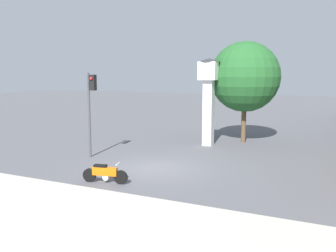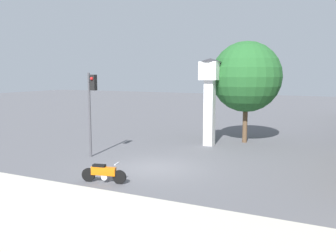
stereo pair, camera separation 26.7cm
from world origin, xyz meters
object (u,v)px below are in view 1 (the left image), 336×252
(motorcycle, at_px, (105,173))
(street_tree, at_px, (245,77))
(clock_tower, at_px, (209,88))
(traffic_light, at_px, (91,100))

(motorcycle, height_order, street_tree, street_tree)
(motorcycle, distance_m, street_tree, 12.14)
(clock_tower, height_order, street_tree, street_tree)
(street_tree, bearing_deg, traffic_light, -128.45)
(motorcycle, height_order, clock_tower, clock_tower)
(clock_tower, xyz_separation_m, street_tree, (1.69, 1.93, 0.67))
(motorcycle, distance_m, traffic_light, 5.53)
(traffic_light, bearing_deg, clock_tower, 52.53)
(motorcycle, xyz_separation_m, clock_tower, (1.08, 9.29, 3.06))
(clock_tower, bearing_deg, motorcycle, -96.62)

